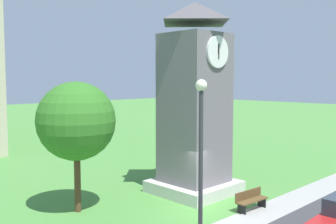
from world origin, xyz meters
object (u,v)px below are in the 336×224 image
(tree_by_building, at_px, (76,121))
(park_bench, at_px, (251,200))
(clock_tower, at_px, (195,109))
(street_lamp, at_px, (201,152))

(tree_by_building, bearing_deg, park_bench, -42.44)
(tree_by_building, bearing_deg, clock_tower, -15.10)
(clock_tower, distance_m, park_bench, 5.36)
(park_bench, relative_size, street_lamp, 0.31)
(clock_tower, height_order, street_lamp, clock_tower)
(park_bench, distance_m, street_lamp, 6.77)
(clock_tower, relative_size, tree_by_building, 1.69)
(park_bench, bearing_deg, street_lamp, -161.62)
(clock_tower, relative_size, street_lamp, 1.66)
(clock_tower, bearing_deg, tree_by_building, 164.90)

